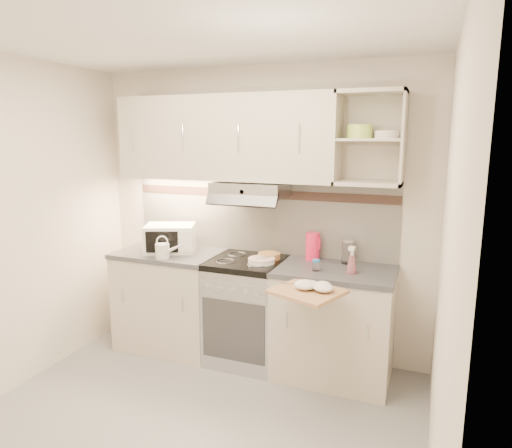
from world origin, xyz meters
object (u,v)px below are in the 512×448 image
electric_range (247,310)px  pink_pitcher (313,246)px  glass_jar (348,251)px  watering_can (163,250)px  spray_bottle (352,262)px  cutting_board (307,292)px  plate_stack (261,260)px  microwave (170,238)px

electric_range → pink_pitcher: size_ratio=3.93×
electric_range → glass_jar: (0.81, 0.19, 0.55)m
electric_range → watering_can: (-0.67, -0.22, 0.52)m
glass_jar → watering_can: bearing=-164.7°
electric_range → glass_jar: bearing=13.1°
spray_bottle → cutting_board: spray_bottle is taller
watering_can → cutting_board: watering_can is taller
pink_pitcher → cutting_board: bearing=-71.7°
plate_stack → electric_range: bearing=160.0°
electric_range → glass_jar: glass_jar is taller
glass_jar → spray_bottle: spray_bottle is taller
electric_range → plate_stack: plate_stack is taller
electric_range → cutting_board: electric_range is taller
watering_can → pink_pitcher: 1.26m
glass_jar → plate_stack: bearing=-159.6°
microwave → plate_stack: 0.91m
glass_jar → cutting_board: glass_jar is taller
electric_range → glass_jar: 1.00m
watering_can → spray_bottle: 1.56m
microwave → cutting_board: (1.41, -0.53, -0.15)m
cutting_board → electric_range: bearing=162.5°
plate_stack → cutting_board: plate_stack is taller
plate_stack → glass_jar: size_ratio=1.09×
electric_range → glass_jar: size_ratio=4.49×
plate_stack → glass_jar: 0.70m
microwave → watering_can: size_ratio=2.29×
watering_can → glass_jar: (1.48, 0.41, 0.03)m
microwave → glass_jar: microwave is taller
cutting_board → glass_jar: bearing=99.0°
microwave → pink_pitcher: size_ratio=2.24×
spray_bottle → cutting_board: (-0.22, -0.45, -0.12)m
electric_range → spray_bottle: bearing=-4.8°
microwave → cutting_board: microwave is taller
pink_pitcher → spray_bottle: bearing=-29.4°
electric_range → watering_can: 0.88m
microwave → pink_pitcher: 1.27m
pink_pitcher → glass_jar: bearing=5.3°
electric_range → microwave: microwave is taller
pink_pitcher → electric_range: bearing=-152.6°
watering_can → cutting_board: size_ratio=0.52×
cutting_board → pink_pitcher: bearing=122.3°
electric_range → plate_stack: (0.15, -0.06, 0.47)m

